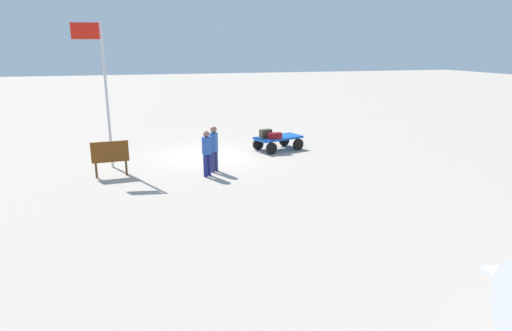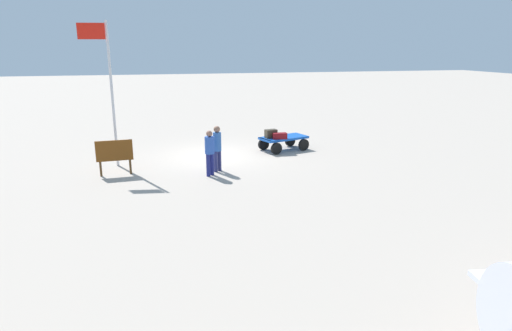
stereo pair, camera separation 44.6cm
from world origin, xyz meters
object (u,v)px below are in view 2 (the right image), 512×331
(worker_lead, at_px, (217,146))
(flagpole, at_px, (107,81))
(worker_trailing, at_px, (210,150))
(luggage_cart, at_px, (283,140))
(suitcase_dark, at_px, (271,134))
(signboard, at_px, (114,152))
(suitcase_grey, at_px, (280,136))

(worker_lead, bearing_deg, flagpole, -24.36)
(worker_trailing, bearing_deg, flagpole, -32.99)
(luggage_cart, xyz_separation_m, suitcase_dark, (0.61, 0.11, 0.35))
(worker_lead, distance_m, signboard, 3.71)
(flagpole, bearing_deg, suitcase_dark, -172.38)
(worker_trailing, xyz_separation_m, flagpole, (3.47, -2.25, 2.32))
(suitcase_grey, bearing_deg, luggage_cart, -125.02)
(worker_trailing, height_order, flagpole, flagpole)
(worker_trailing, distance_m, flagpole, 4.74)
(suitcase_dark, height_order, worker_trailing, worker_trailing)
(luggage_cart, relative_size, suitcase_grey, 3.74)
(suitcase_dark, bearing_deg, worker_trailing, 44.72)
(luggage_cart, xyz_separation_m, worker_trailing, (3.78, 3.25, 0.51))
(luggage_cart, distance_m, worker_trailing, 5.01)
(worker_lead, xyz_separation_m, flagpole, (3.82, -1.73, 2.31))
(suitcase_grey, xyz_separation_m, worker_trailing, (3.49, 2.83, 0.22))
(suitcase_dark, bearing_deg, flagpole, 7.62)
(suitcase_grey, relative_size, signboard, 0.48)
(worker_lead, relative_size, signboard, 1.33)
(suitcase_grey, height_order, worker_trailing, worker_trailing)
(worker_lead, height_order, flagpole, flagpole)
(suitcase_dark, bearing_deg, luggage_cart, -169.65)
(suitcase_dark, height_order, signboard, signboard)
(suitcase_dark, distance_m, worker_lead, 3.85)
(suitcase_grey, height_order, signboard, signboard)
(luggage_cart, height_order, suitcase_grey, suitcase_grey)
(luggage_cart, distance_m, suitcase_dark, 0.72)
(signboard, bearing_deg, worker_trailing, 164.98)
(worker_trailing, bearing_deg, suitcase_grey, -140.94)
(worker_lead, distance_m, flagpole, 4.79)
(worker_lead, xyz_separation_m, signboard, (3.69, -0.37, -0.14))
(suitcase_dark, xyz_separation_m, signboard, (6.50, 2.25, 0.04))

